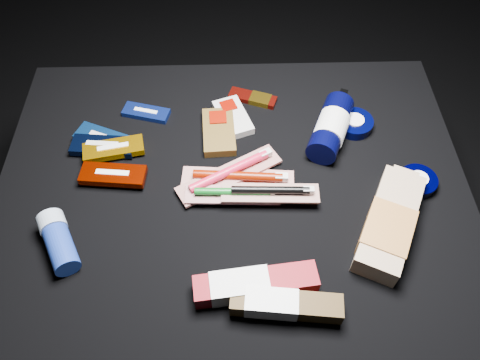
{
  "coord_description": "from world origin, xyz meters",
  "views": [
    {
      "loc": [
        0.0,
        -0.55,
        1.19
      ],
      "look_at": [
        0.01,
        0.01,
        0.42
      ],
      "focal_mm": 35.0,
      "sensor_mm": 36.0,
      "label": 1
    }
  ],
  "objects_px": {
    "bodywash_bottle": "(389,225)",
    "deodorant_stick": "(58,241)",
    "toothpaste_carton_red": "(250,285)",
    "lotion_bottle": "(331,127)"
  },
  "relations": [
    {
      "from": "bodywash_bottle",
      "to": "deodorant_stick",
      "type": "height_order",
      "value": "same"
    },
    {
      "from": "bodywash_bottle",
      "to": "toothpaste_carton_red",
      "type": "relative_size",
      "value": 1.12
    },
    {
      "from": "bodywash_bottle",
      "to": "toothpaste_carton_red",
      "type": "xyz_separation_m",
      "value": [
        -0.27,
        -0.11,
        -0.0
      ]
    },
    {
      "from": "deodorant_stick",
      "to": "toothpaste_carton_red",
      "type": "height_order",
      "value": "deodorant_stick"
    },
    {
      "from": "lotion_bottle",
      "to": "bodywash_bottle",
      "type": "bearing_deg",
      "value": -49.39
    },
    {
      "from": "lotion_bottle",
      "to": "bodywash_bottle",
      "type": "xyz_separation_m",
      "value": [
        0.08,
        -0.24,
        -0.01
      ]
    },
    {
      "from": "lotion_bottle",
      "to": "toothpaste_carton_red",
      "type": "relative_size",
      "value": 0.95
    },
    {
      "from": "bodywash_bottle",
      "to": "toothpaste_carton_red",
      "type": "distance_m",
      "value": 0.29
    },
    {
      "from": "bodywash_bottle",
      "to": "toothpaste_carton_red",
      "type": "height_order",
      "value": "bodywash_bottle"
    },
    {
      "from": "bodywash_bottle",
      "to": "deodorant_stick",
      "type": "relative_size",
      "value": 1.89
    }
  ]
}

